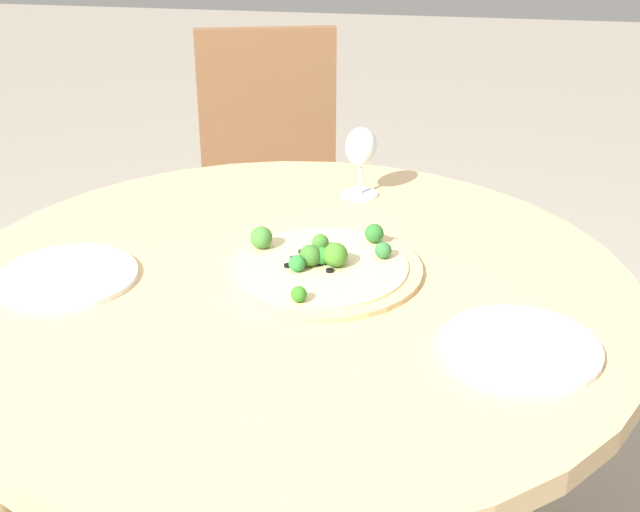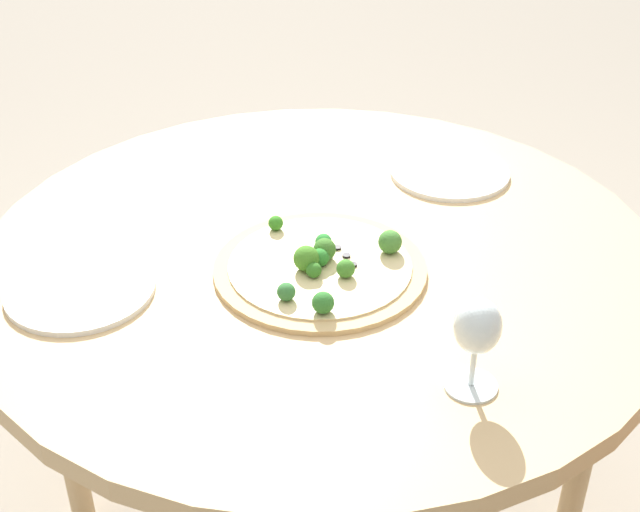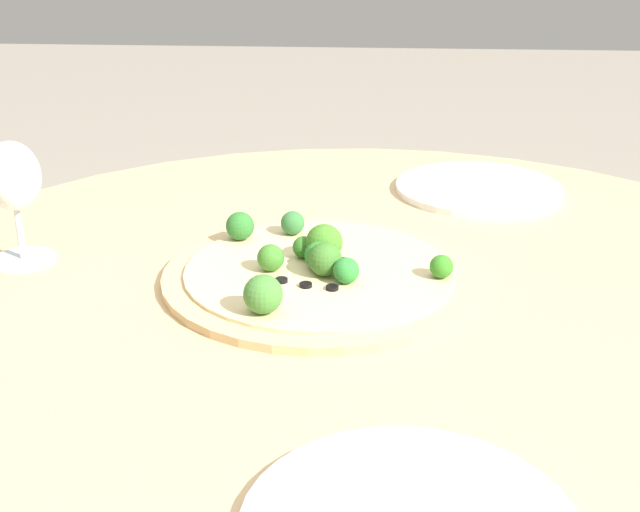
{
  "view_description": "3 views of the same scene",
  "coord_description": "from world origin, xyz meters",
  "px_view_note": "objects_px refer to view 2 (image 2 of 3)",
  "views": [
    {
      "loc": [
        -1.31,
        -0.25,
        1.45
      ],
      "look_at": [
        0.05,
        -0.05,
        0.76
      ],
      "focal_mm": 50.0,
      "sensor_mm": 36.0,
      "label": 1
    },
    {
      "loc": [
        0.99,
        -0.87,
        1.57
      ],
      "look_at": [
        0.05,
        -0.05,
        0.76
      ],
      "focal_mm": 50.0,
      "sensor_mm": 36.0,
      "label": 2
    },
    {
      "loc": [
        -0.01,
        0.88,
        1.15
      ],
      "look_at": [
        0.05,
        -0.05,
        0.76
      ],
      "focal_mm": 50.0,
      "sensor_mm": 36.0,
      "label": 3
    }
  ],
  "objects_px": {
    "pizza": "(322,266)",
    "plate_near": "(80,289)",
    "plate_far": "(449,172)",
    "wine_glass": "(477,330)"
  },
  "relations": [
    {
      "from": "pizza",
      "to": "plate_near",
      "type": "xyz_separation_m",
      "value": [
        -0.21,
        -0.33,
        -0.01
      ]
    },
    {
      "from": "plate_far",
      "to": "pizza",
      "type": "bearing_deg",
      "value": -77.6
    },
    {
      "from": "plate_near",
      "to": "plate_far",
      "type": "height_order",
      "value": "same"
    },
    {
      "from": "wine_glass",
      "to": "plate_far",
      "type": "bearing_deg",
      "value": 134.34
    },
    {
      "from": "pizza",
      "to": "wine_glass",
      "type": "relative_size",
      "value": 2.43
    },
    {
      "from": "wine_glass",
      "to": "pizza",
      "type": "bearing_deg",
      "value": 174.59
    },
    {
      "from": "pizza",
      "to": "plate_far",
      "type": "distance_m",
      "value": 0.44
    },
    {
      "from": "plate_far",
      "to": "plate_near",
      "type": "bearing_deg",
      "value": -99.07
    },
    {
      "from": "pizza",
      "to": "plate_near",
      "type": "distance_m",
      "value": 0.4
    },
    {
      "from": "wine_glass",
      "to": "plate_far",
      "type": "xyz_separation_m",
      "value": [
        -0.45,
        0.46,
        -0.09
      ]
    }
  ]
}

